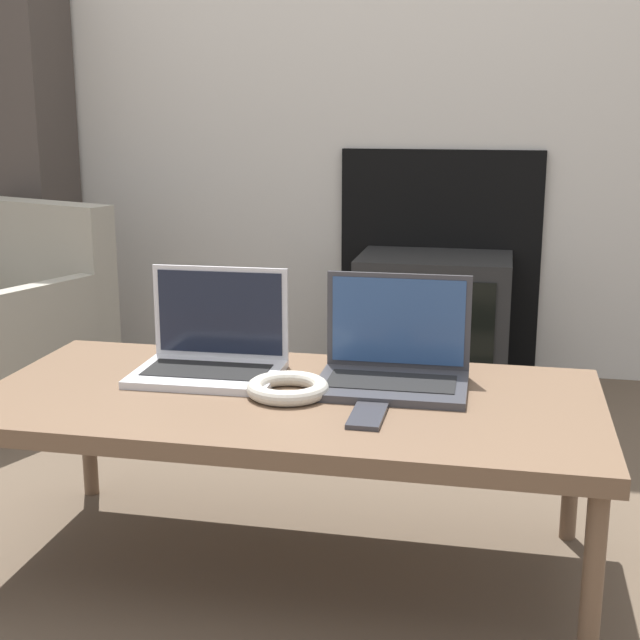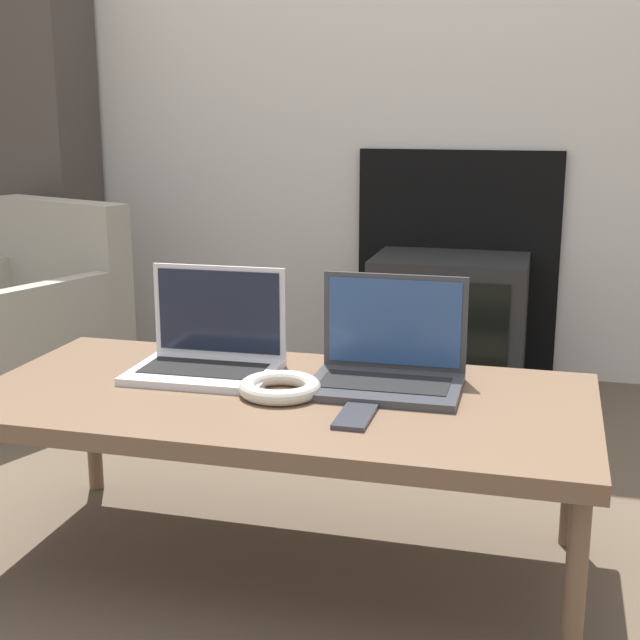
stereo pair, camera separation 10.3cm
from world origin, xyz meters
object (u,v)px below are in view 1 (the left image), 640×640
(tv, at_px, (433,322))
(armchair, at_px, (12,308))
(laptop_left, at_px, (212,351))
(headphones, at_px, (287,388))
(laptop_right, at_px, (394,361))
(phone, at_px, (368,415))

(tv, relative_size, armchair, 0.70)
(armchair, bearing_deg, laptop_left, -19.21)
(headphones, xyz_separation_m, armchair, (-1.13, 0.89, -0.09))
(laptop_right, distance_m, armchair, 1.54)
(headphones, relative_size, armchair, 0.23)
(laptop_left, relative_size, phone, 2.13)
(laptop_left, height_order, armchair, armchair)
(phone, distance_m, armchair, 1.64)
(headphones, relative_size, phone, 1.12)
(laptop_right, bearing_deg, tv, 89.82)
(laptop_right, height_order, phone, laptop_right)
(phone, xyz_separation_m, tv, (0.01, 1.43, -0.16))
(headphones, height_order, tv, tv)
(tv, bearing_deg, phone, -90.21)
(laptop_left, height_order, headphones, laptop_left)
(phone, bearing_deg, laptop_right, 84.51)
(laptop_left, xyz_separation_m, tv, (0.38, 1.21, -0.21))
(tv, xyz_separation_m, armchair, (-1.32, -0.44, 0.09))
(tv, height_order, armchair, armchair)
(headphones, relative_size, tv, 0.32)
(laptop_left, xyz_separation_m, headphones, (0.20, -0.12, -0.03))
(headphones, distance_m, phone, 0.20)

